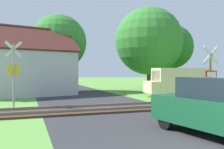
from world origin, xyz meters
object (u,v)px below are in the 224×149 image
at_px(crossing_sign_far, 13,70).
at_px(tree_far, 171,47).
at_px(tree_center, 59,42).
at_px(tree_right, 149,41).
at_px(mail_truck, 179,81).
at_px(parked_car, 215,107).
at_px(stop_sign_near, 211,77).
at_px(house, 23,71).

relative_size(crossing_sign_far, tree_far, 0.47).
bearing_deg(tree_center, tree_right, -6.20).
bearing_deg(tree_far, crossing_sign_far, -145.35).
xyz_separation_m(crossing_sign_far, tree_far, (16.78, 11.60, 2.86)).
relative_size(mail_truck, parked_car, 1.20).
distance_m(tree_center, parked_car, 19.24).
bearing_deg(stop_sign_near, tree_far, -116.02).
bearing_deg(tree_right, parked_car, -111.39).
distance_m(tree_right, mail_truck, 8.22).
relative_size(tree_right, parked_car, 2.09).
xyz_separation_m(stop_sign_near, parked_car, (-2.60, -3.22, -0.84)).
distance_m(stop_sign_near, tree_far, 18.44).
height_order(house, mail_truck, house).
distance_m(stop_sign_near, crossing_sign_far, 9.78).
bearing_deg(parked_car, tree_center, 87.49).
xyz_separation_m(tree_far, tree_right, (-3.84, -1.77, 0.29)).
xyz_separation_m(tree_center, parked_car, (2.38, -18.68, -3.95)).
distance_m(house, tree_far, 17.03).
bearing_deg(stop_sign_near, crossing_sign_far, -27.47).
xyz_separation_m(tree_right, parked_car, (-6.92, -17.67, -4.32)).
xyz_separation_m(mail_truck, parked_car, (-5.86, -10.55, -0.34)).
bearing_deg(stop_sign_near, house, -56.27).
height_order(crossing_sign_far, parked_car, crossing_sign_far).
height_order(tree_right, mail_truck, tree_right).
height_order(tree_right, parked_car, tree_right).
xyz_separation_m(house, mail_truck, (11.49, -5.34, -0.79)).
distance_m(crossing_sign_far, parked_car, 9.95).
bearing_deg(mail_truck, crossing_sign_far, 109.15).
relative_size(tree_center, parked_car, 1.79).
distance_m(crossing_sign_far, tree_center, 11.77).
bearing_deg(tree_center, crossing_sign_far, -108.53).
distance_m(tree_center, tree_far, 13.17).
distance_m(tree_right, parked_car, 19.46).
bearing_deg(tree_far, tree_right, -155.34).
xyz_separation_m(tree_center, tree_far, (13.15, 0.75, 0.08)).
xyz_separation_m(stop_sign_near, crossing_sign_far, (-8.62, 4.62, 0.32)).
relative_size(crossing_sign_far, tree_right, 0.41).
bearing_deg(tree_far, tree_center, -176.72).
bearing_deg(tree_center, house, -139.39).
xyz_separation_m(tree_far, mail_truck, (-4.91, -8.88, -3.68)).
bearing_deg(stop_sign_near, mail_truck, -113.24).
bearing_deg(crossing_sign_far, tree_right, 28.94).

